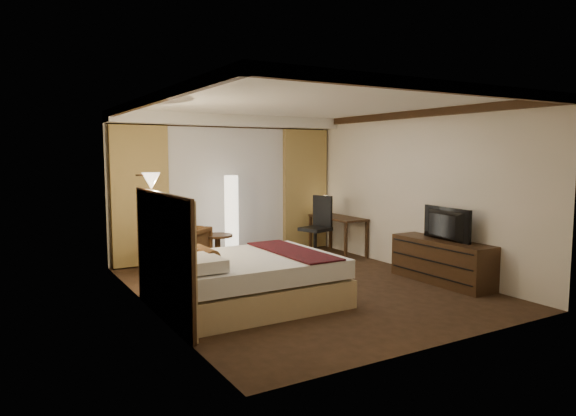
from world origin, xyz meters
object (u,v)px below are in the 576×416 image
armchair (179,248)px  office_chair (315,227)px  bed (249,280)px  side_table (218,251)px  desk (338,235)px  floor_lamp (232,219)px  dresser (442,261)px  television (442,222)px

armchair → office_chair: size_ratio=0.71×
bed → side_table: 2.34m
desk → side_table: bearing=177.7°
floor_lamp → desk: floor_lamp is taller
dresser → side_table: bearing=132.8°
television → armchair: bearing=56.3°
side_table → television: size_ratio=0.59×
side_table → office_chair: office_chair is taller
armchair → side_table: size_ratio=1.46×
desk → dresser: 2.66m
bed → armchair: bearing=95.4°
bed → dresser: 3.11m
armchair → desk: armchair is taller
desk → bed: bearing=-144.1°
office_chair → side_table: bearing=157.8°
armchair → office_chair: (2.67, -0.09, 0.17)m
side_table → dresser: dresser is taller
desk → dresser: bearing=-88.9°
side_table → television: (2.53, -2.76, 0.66)m
bed → desk: desk is taller
armchair → desk: 3.23m
office_chair → bed: bearing=-156.8°
television → office_chair: bearing=18.6°
floor_lamp → television: (2.13, -3.04, 0.15)m
side_table → dresser: (2.56, -2.76, 0.04)m
dresser → desk: bearing=91.1°
bed → armchair: (-0.21, 2.22, 0.10)m
bed → office_chair: (2.46, 2.13, 0.27)m
bed → floor_lamp: size_ratio=1.39×
bed → television: bearing=-8.9°
side_table → office_chair: 1.98m
bed → side_table: size_ratio=3.86×
bed → desk: (3.02, 2.18, 0.05)m
armchair → television: size_ratio=0.86×
desk → television: size_ratio=1.32×
floor_lamp → dresser: 3.76m
office_chair → television: size_ratio=1.20×
television → dresser: bearing=-84.0°
television → floor_lamp: bearing=41.0°
television → desk: bearing=6.4°
dresser → television: (-0.03, 0.00, 0.62)m
armchair → side_table: bearing=54.7°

